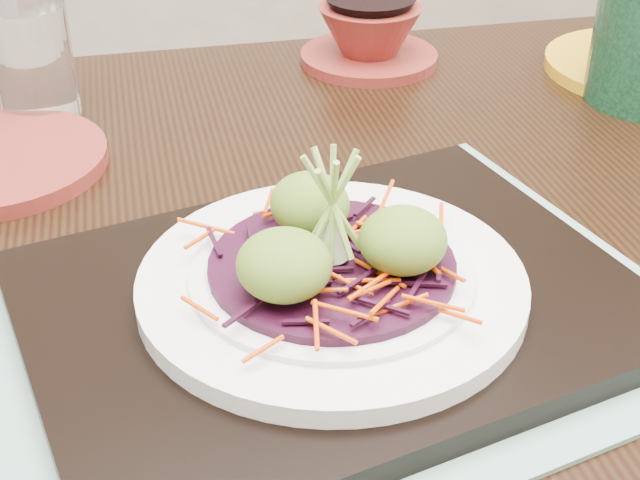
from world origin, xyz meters
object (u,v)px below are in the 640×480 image
object	(u,v)px
terracotta_bowl_set	(369,37)
water_glass	(33,61)
serving_tray	(332,303)
white_plate	(332,281)
dining_table	(303,357)

from	to	relation	value
terracotta_bowl_set	water_glass	bearing A→B (deg)	-177.82
serving_tray	white_plate	size ratio (longest dim) A/B	1.54
serving_tray	white_plate	distance (m)	0.02
terracotta_bowl_set	white_plate	bearing A→B (deg)	-116.24
serving_tray	water_glass	distance (m)	0.40
white_plate	water_glass	world-z (taller)	water_glass
dining_table	serving_tray	xyz separation A→B (m)	(-0.01, -0.08, 0.11)
dining_table	serving_tray	world-z (taller)	serving_tray
dining_table	water_glass	world-z (taller)	water_glass
dining_table	white_plate	bearing A→B (deg)	-89.46
serving_tray	white_plate	world-z (taller)	white_plate
white_plate	terracotta_bowl_set	distance (m)	0.43
serving_tray	terracotta_bowl_set	world-z (taller)	terracotta_bowl_set
serving_tray	water_glass	world-z (taller)	water_glass
white_plate	water_glass	distance (m)	0.40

